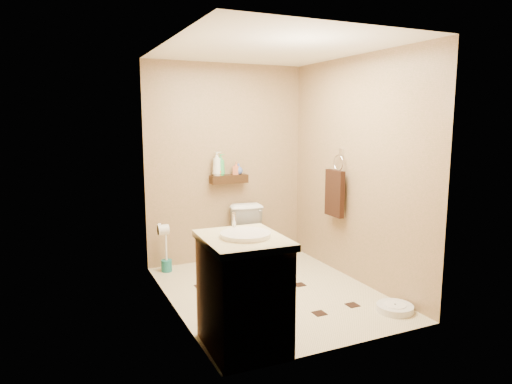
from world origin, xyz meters
name	(u,v)px	position (x,y,z in m)	size (l,w,h in m)	color
ground	(271,292)	(0.00, 0.00, 0.00)	(2.50, 2.50, 0.00)	beige
wall_back	(226,164)	(0.00, 1.25, 1.20)	(2.00, 0.04, 2.40)	#9F7B5B
wall_front	(348,194)	(0.00, -1.25, 1.20)	(2.00, 0.04, 2.40)	#9F7B5B
wall_left	(171,181)	(-1.00, 0.00, 1.20)	(0.04, 2.50, 2.40)	#9F7B5B
wall_right	(356,170)	(1.00, 0.00, 1.20)	(0.04, 2.50, 2.40)	#9F7B5B
ceiling	(273,48)	(0.00, 0.00, 2.40)	(2.00, 2.50, 0.02)	white
wall_shelf	(229,179)	(0.00, 1.17, 1.02)	(0.46, 0.14, 0.10)	#37200F
floor_accents	(275,294)	(0.01, -0.07, 0.00)	(1.27, 1.28, 0.01)	black
toilet	(253,237)	(0.17, 0.83, 0.35)	(0.40, 0.69, 0.71)	white
vanity	(243,291)	(-0.70, -0.93, 0.45)	(0.61, 0.74, 1.01)	brown
bathroom_scale	(395,308)	(0.82, -0.90, 0.03)	(0.37, 0.37, 0.07)	silver
toilet_brush	(166,255)	(-0.82, 1.07, 0.19)	(0.12, 0.12, 0.54)	#1A6B68
towel_ring	(335,191)	(0.91, 0.25, 0.95)	(0.12, 0.30, 0.76)	silver
toilet_paper	(163,230)	(-0.94, 0.65, 0.60)	(0.12, 0.11, 0.12)	silver
bottle_a	(217,164)	(-0.15, 1.17, 1.21)	(0.11, 0.11, 0.29)	silver
bottle_b	(218,169)	(-0.14, 1.17, 1.14)	(0.07, 0.07, 0.15)	gold
bottle_c	(218,170)	(-0.13, 1.17, 1.14)	(0.10, 0.10, 0.13)	#E8561B
bottle_d	(221,165)	(-0.10, 1.17, 1.20)	(0.10, 0.10, 0.26)	green
bottle_e	(236,168)	(0.10, 1.17, 1.15)	(0.07, 0.07, 0.16)	#E3724B
bottle_f	(238,169)	(0.13, 1.17, 1.14)	(0.11, 0.11, 0.14)	#435CA9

